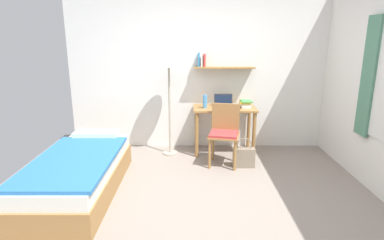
{
  "coord_description": "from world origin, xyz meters",
  "views": [
    {
      "loc": [
        -0.19,
        -3.21,
        1.82
      ],
      "look_at": [
        -0.18,
        0.51,
        0.85
      ],
      "focal_mm": 29.65,
      "sensor_mm": 36.0,
      "label": 1
    }
  ],
  "objects_px": {
    "handbag": "(243,157)",
    "desk": "(223,116)",
    "standing_lamp": "(168,65)",
    "desk_chair": "(224,131)",
    "laptop": "(223,104)",
    "book_stack": "(245,104)",
    "water_bottle": "(204,101)",
    "bed": "(79,173)"
  },
  "relations": [
    {
      "from": "standing_lamp",
      "to": "book_stack",
      "type": "bearing_deg",
      "value": 3.49
    },
    {
      "from": "bed",
      "to": "water_bottle",
      "type": "relative_size",
      "value": 9.43
    },
    {
      "from": "standing_lamp",
      "to": "bed",
      "type": "bearing_deg",
      "value": -127.64
    },
    {
      "from": "desk_chair",
      "to": "water_bottle",
      "type": "distance_m",
      "value": 0.63
    },
    {
      "from": "standing_lamp",
      "to": "handbag",
      "type": "relative_size",
      "value": 3.69
    },
    {
      "from": "standing_lamp",
      "to": "handbag",
      "type": "xyz_separation_m",
      "value": [
        1.1,
        -0.54,
        -1.27
      ]
    },
    {
      "from": "desk",
      "to": "desk_chair",
      "type": "height_order",
      "value": "desk_chair"
    },
    {
      "from": "bed",
      "to": "desk",
      "type": "xyz_separation_m",
      "value": [
        1.87,
        1.39,
        0.36
      ]
    },
    {
      "from": "bed",
      "to": "desk_chair",
      "type": "distance_m",
      "value": 2.05
    },
    {
      "from": "water_bottle",
      "to": "book_stack",
      "type": "bearing_deg",
      "value": 3.36
    },
    {
      "from": "standing_lamp",
      "to": "desk_chair",
      "type": "bearing_deg",
      "value": -26.69
    },
    {
      "from": "desk_chair",
      "to": "laptop",
      "type": "height_order",
      "value": "laptop"
    },
    {
      "from": "bed",
      "to": "book_stack",
      "type": "bearing_deg",
      "value": 32.0
    },
    {
      "from": "desk",
      "to": "desk_chair",
      "type": "distance_m",
      "value": 0.51
    },
    {
      "from": "handbag",
      "to": "desk",
      "type": "bearing_deg",
      "value": 110.43
    },
    {
      "from": "bed",
      "to": "standing_lamp",
      "type": "bearing_deg",
      "value": 52.36
    },
    {
      "from": "standing_lamp",
      "to": "laptop",
      "type": "height_order",
      "value": "standing_lamp"
    },
    {
      "from": "desk_chair",
      "to": "handbag",
      "type": "relative_size",
      "value": 2.02
    },
    {
      "from": "laptop",
      "to": "book_stack",
      "type": "height_order",
      "value": "laptop"
    },
    {
      "from": "desk_chair",
      "to": "standing_lamp",
      "type": "height_order",
      "value": "standing_lamp"
    },
    {
      "from": "book_stack",
      "to": "water_bottle",
      "type": "bearing_deg",
      "value": -176.64
    },
    {
      "from": "desk",
      "to": "book_stack",
      "type": "relative_size",
      "value": 4.04
    },
    {
      "from": "desk_chair",
      "to": "water_bottle",
      "type": "bearing_deg",
      "value": 120.78
    },
    {
      "from": "water_bottle",
      "to": "handbag",
      "type": "distance_m",
      "value": 1.06
    },
    {
      "from": "desk",
      "to": "standing_lamp",
      "type": "relative_size",
      "value": 0.61
    },
    {
      "from": "standing_lamp",
      "to": "laptop",
      "type": "relative_size",
      "value": 5.45
    },
    {
      "from": "bed",
      "to": "book_stack",
      "type": "distance_m",
      "value": 2.65
    },
    {
      "from": "desk",
      "to": "book_stack",
      "type": "bearing_deg",
      "value": -2.2
    },
    {
      "from": "desk",
      "to": "standing_lamp",
      "type": "height_order",
      "value": "standing_lamp"
    },
    {
      "from": "handbag",
      "to": "laptop",
      "type": "bearing_deg",
      "value": 109.97
    },
    {
      "from": "desk",
      "to": "handbag",
      "type": "height_order",
      "value": "desk"
    },
    {
      "from": "laptop",
      "to": "handbag",
      "type": "bearing_deg",
      "value": -70.03
    },
    {
      "from": "desk",
      "to": "laptop",
      "type": "relative_size",
      "value": 3.3
    },
    {
      "from": "bed",
      "to": "laptop",
      "type": "xyz_separation_m",
      "value": [
        1.86,
        1.44,
        0.56
      ]
    },
    {
      "from": "handbag",
      "to": "water_bottle",
      "type": "bearing_deg",
      "value": 133.42
    },
    {
      "from": "desk_chair",
      "to": "book_stack",
      "type": "bearing_deg",
      "value": 52.49
    },
    {
      "from": "laptop",
      "to": "desk_chair",
      "type": "bearing_deg",
      "value": -93.32
    },
    {
      "from": "book_stack",
      "to": "desk",
      "type": "bearing_deg",
      "value": 177.8
    },
    {
      "from": "desk",
      "to": "standing_lamp",
      "type": "xyz_separation_m",
      "value": [
        -0.87,
        -0.09,
        0.82
      ]
    },
    {
      "from": "water_bottle",
      "to": "bed",
      "type": "bearing_deg",
      "value": -139.38
    },
    {
      "from": "bed",
      "to": "handbag",
      "type": "distance_m",
      "value": 2.24
    },
    {
      "from": "desk_chair",
      "to": "water_bottle",
      "type": "relative_size",
      "value": 4.23
    }
  ]
}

